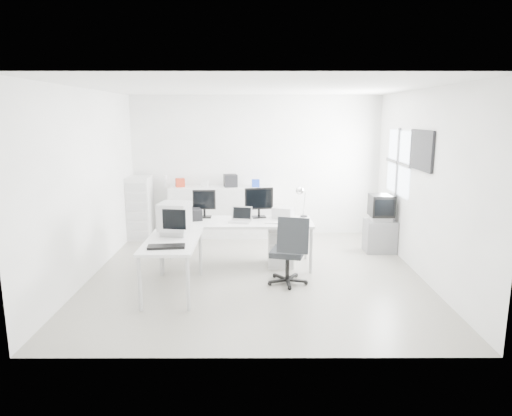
{
  "coord_description": "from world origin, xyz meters",
  "views": [
    {
      "loc": [
        -0.02,
        -6.72,
        2.42
      ],
      "look_at": [
        0.0,
        0.2,
        1.0
      ],
      "focal_mm": 32.0,
      "sensor_mm": 36.0,
      "label": 1
    }
  ],
  "objects_px": {
    "inkjet_printer": "(185,214)",
    "laptop": "(240,215)",
    "crt_tv": "(381,208)",
    "main_desk": "(237,243)",
    "lcd_monitor_large": "(259,203)",
    "crt_monitor": "(175,220)",
    "filing_cabinet": "(140,208)",
    "office_chair": "(288,249)",
    "drawer_pedestal": "(280,247)",
    "sideboard": "(221,212)",
    "tv_cabinet": "(380,236)",
    "side_desk": "(173,266)",
    "laser_printer": "(283,212)",
    "lcd_monitor_small": "(204,204)"
  },
  "relations": [
    {
      "from": "drawer_pedestal",
      "to": "laser_printer",
      "type": "distance_m",
      "value": 0.57
    },
    {
      "from": "crt_monitor",
      "to": "crt_tv",
      "type": "xyz_separation_m",
      "value": [
        3.37,
        1.63,
        -0.16
      ]
    },
    {
      "from": "office_chair",
      "to": "tv_cabinet",
      "type": "relative_size",
      "value": 1.8
    },
    {
      "from": "crt_tv",
      "to": "lcd_monitor_large",
      "type": "bearing_deg",
      "value": -166.35
    },
    {
      "from": "office_chair",
      "to": "tv_cabinet",
      "type": "bearing_deg",
      "value": 56.46
    },
    {
      "from": "lcd_monitor_large",
      "to": "main_desk",
      "type": "bearing_deg",
      "value": -155.84
    },
    {
      "from": "crt_tv",
      "to": "sideboard",
      "type": "distance_m",
      "value": 3.13
    },
    {
      "from": "filing_cabinet",
      "to": "side_desk",
      "type": "bearing_deg",
      "value": -67.97
    },
    {
      "from": "tv_cabinet",
      "to": "crt_tv",
      "type": "bearing_deg",
      "value": 0.0
    },
    {
      "from": "laser_printer",
      "to": "crt_monitor",
      "type": "relative_size",
      "value": 0.75
    },
    {
      "from": "laser_printer",
      "to": "laptop",
      "type": "bearing_deg",
      "value": -136.09
    },
    {
      "from": "drawer_pedestal",
      "to": "lcd_monitor_large",
      "type": "bearing_deg",
      "value": 150.26
    },
    {
      "from": "tv_cabinet",
      "to": "drawer_pedestal",
      "type": "bearing_deg",
      "value": -158.22
    },
    {
      "from": "laptop",
      "to": "filing_cabinet",
      "type": "height_order",
      "value": "filing_cabinet"
    },
    {
      "from": "inkjet_printer",
      "to": "crt_tv",
      "type": "height_order",
      "value": "crt_tv"
    },
    {
      "from": "main_desk",
      "to": "lcd_monitor_large",
      "type": "height_order",
      "value": "lcd_monitor_large"
    },
    {
      "from": "lcd_monitor_large",
      "to": "crt_tv",
      "type": "xyz_separation_m",
      "value": [
        2.17,
        0.53,
        -0.19
      ]
    },
    {
      "from": "main_desk",
      "to": "filing_cabinet",
      "type": "distance_m",
      "value": 2.62
    },
    {
      "from": "crt_monitor",
      "to": "tv_cabinet",
      "type": "bearing_deg",
      "value": 34.44
    },
    {
      "from": "lcd_monitor_small",
      "to": "tv_cabinet",
      "type": "bearing_deg",
      "value": 8.56
    },
    {
      "from": "crt_monitor",
      "to": "filing_cabinet",
      "type": "relative_size",
      "value": 0.34
    },
    {
      "from": "laptop",
      "to": "filing_cabinet",
      "type": "relative_size",
      "value": 0.28
    },
    {
      "from": "lcd_monitor_small",
      "to": "crt_monitor",
      "type": "xyz_separation_m",
      "value": [
        -0.3,
        -1.1,
        -0.02
      ]
    },
    {
      "from": "office_chair",
      "to": "filing_cabinet",
      "type": "distance_m",
      "value": 3.69
    },
    {
      "from": "main_desk",
      "to": "lcd_monitor_small",
      "type": "distance_m",
      "value": 0.86
    },
    {
      "from": "sideboard",
      "to": "laptop",
      "type": "bearing_deg",
      "value": -76.96
    },
    {
      "from": "side_desk",
      "to": "drawer_pedestal",
      "type": "height_order",
      "value": "side_desk"
    },
    {
      "from": "crt_monitor",
      "to": "office_chair",
      "type": "bearing_deg",
      "value": 10.86
    },
    {
      "from": "inkjet_printer",
      "to": "filing_cabinet",
      "type": "height_order",
      "value": "filing_cabinet"
    },
    {
      "from": "main_desk",
      "to": "laptop",
      "type": "xyz_separation_m",
      "value": [
        0.05,
        -0.1,
        0.49
      ]
    },
    {
      "from": "lcd_monitor_small",
      "to": "sideboard",
      "type": "bearing_deg",
      "value": 83.53
    },
    {
      "from": "laptop",
      "to": "sideboard",
      "type": "xyz_separation_m",
      "value": [
        -0.45,
        1.95,
        -0.36
      ]
    },
    {
      "from": "lcd_monitor_large",
      "to": "sideboard",
      "type": "relative_size",
      "value": 0.24
    },
    {
      "from": "inkjet_printer",
      "to": "laptop",
      "type": "relative_size",
      "value": 1.44
    },
    {
      "from": "drawer_pedestal",
      "to": "sideboard",
      "type": "xyz_separation_m",
      "value": [
        -1.1,
        1.8,
        0.21
      ]
    },
    {
      "from": "main_desk",
      "to": "laser_printer",
      "type": "xyz_separation_m",
      "value": [
        0.75,
        0.22,
        0.47
      ]
    },
    {
      "from": "crt_monitor",
      "to": "inkjet_printer",
      "type": "bearing_deg",
      "value": 98.67
    },
    {
      "from": "drawer_pedestal",
      "to": "sideboard",
      "type": "relative_size",
      "value": 0.3
    },
    {
      "from": "lcd_monitor_large",
      "to": "laptop",
      "type": "relative_size",
      "value": 1.4
    },
    {
      "from": "drawer_pedestal",
      "to": "laser_printer",
      "type": "height_order",
      "value": "laser_printer"
    },
    {
      "from": "laptop",
      "to": "crt_tv",
      "type": "relative_size",
      "value": 0.7
    },
    {
      "from": "office_chair",
      "to": "crt_tv",
      "type": "height_order",
      "value": "office_chair"
    },
    {
      "from": "crt_tv",
      "to": "main_desk",
      "type": "bearing_deg",
      "value": -162.86
    },
    {
      "from": "office_chair",
      "to": "lcd_monitor_small",
      "type": "bearing_deg",
      "value": 156.38
    },
    {
      "from": "main_desk",
      "to": "tv_cabinet",
      "type": "bearing_deg",
      "value": 17.14
    },
    {
      "from": "laptop",
      "to": "crt_tv",
      "type": "distance_m",
      "value": 2.62
    },
    {
      "from": "lcd_monitor_large",
      "to": "office_chair",
      "type": "relative_size",
      "value": 0.47
    },
    {
      "from": "crt_monitor",
      "to": "filing_cabinet",
      "type": "height_order",
      "value": "filing_cabinet"
    },
    {
      "from": "lcd_monitor_large",
      "to": "crt_monitor",
      "type": "height_order",
      "value": "lcd_monitor_large"
    },
    {
      "from": "lcd_monitor_small",
      "to": "laser_printer",
      "type": "bearing_deg",
      "value": -2.5
    }
  ]
}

